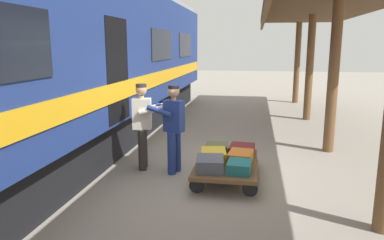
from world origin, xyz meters
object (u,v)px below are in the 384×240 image
Objects in this scene: luggage_cart at (227,164)px; suitcase_teal_softside at (239,167)px; suitcase_yellow_case at (213,156)px; train_car at (46,64)px; suitcase_olive_duffel at (216,149)px; porter_by_door at (143,123)px; suitcase_maroon_trunk at (242,150)px; porter_in_overalls at (173,126)px; suitcase_orange_carryall at (241,157)px; suitcase_slate_roller at (210,164)px.

suitcase_teal_softside is (-0.25, 0.52, 0.14)m from luggage_cart.
suitcase_yellow_case reaches higher than luggage_cart.
suitcase_olive_duffel is (-3.41, -0.21, -1.64)m from train_car.
porter_by_door reaches higher than suitcase_olive_duffel.
porter_by_door is (1.68, -0.30, 0.65)m from luggage_cart.
suitcase_maroon_trunk is (-3.91, -0.21, -1.65)m from train_car.
train_car is at bearing -2.97° from porter_in_overalls.
suitcase_orange_carryall reaches higher than suitcase_teal_softside.
suitcase_orange_carryall is (-0.50, 0.52, 0.01)m from suitcase_olive_duffel.
suitcase_teal_softside reaches higher than luggage_cart.
suitcase_olive_duffel is at bearing -156.36° from porter_in_overalls.
suitcase_slate_roller is at bearing 46.10° from suitcase_orange_carryall.
suitcase_maroon_trunk is 0.72m from suitcase_yellow_case.
suitcase_maroon_trunk is 1.00× the size of suitcase_slate_roller.
porter_by_door is at bearing 179.80° from train_car.
suitcase_teal_softside is 0.52m from suitcase_orange_carryall.
suitcase_orange_carryall is 0.50m from suitcase_yellow_case.
porter_by_door is at bearing 8.78° from suitcase_olive_duffel.
train_car is 42.68× the size of suitcase_olive_duffel.
suitcase_orange_carryall is (-0.25, 0.00, 0.15)m from luggage_cart.
suitcase_teal_softside is at bearing 157.12° from porter_by_door.
suitcase_maroon_trunk is 1.03m from suitcase_teal_softside.
train_car is 34.09× the size of suitcase_yellow_case.
porter_by_door reaches higher than suitcase_teal_softside.
suitcase_orange_carryall is 0.33× the size of porter_by_door.
porter_in_overalls is at bearing 15.09° from suitcase_maroon_trunk.
train_car reaches higher than porter_by_door.
porter_in_overalls is (0.80, 0.35, 0.51)m from suitcase_olive_duffel.
luggage_cart is at bearing -115.70° from suitcase_slate_roller.
porter_in_overalls is at bearing -9.10° from luggage_cart.
train_car is 34.48× the size of suitcase_slate_roller.
suitcase_olive_duffel is 0.80× the size of suitcase_yellow_case.
train_car is 38.33× the size of suitcase_teal_softside.
suitcase_slate_roller is (-3.41, 0.82, -1.62)m from train_car.
suitcase_olive_duffel is 0.27× the size of porter_in_overalls.
porter_in_overalls is (0.80, -0.68, 0.49)m from suitcase_slate_roller.
suitcase_slate_roller is (0.50, 1.03, 0.02)m from suitcase_maroon_trunk.
porter_in_overalls and porter_by_door have the same top height.
suitcase_teal_softside is 0.30× the size of porter_in_overalls.
train_car is 10.44× the size of luggage_cart.
porter_by_door reaches higher than suitcase_maroon_trunk.
luggage_cart is at bearing 170.90° from porter_in_overalls.
suitcase_maroon_trunk is at bearing -90.00° from suitcase_teal_softside.
porter_in_overalls reaches higher than suitcase_orange_carryall.
suitcase_olive_duffel is 0.81× the size of suitcase_slate_roller.
suitcase_olive_duffel is (0.50, 0.00, 0.00)m from suitcase_maroon_trunk.
porter_by_door is (1.93, -0.81, 0.51)m from suitcase_teal_softside.
porter_by_door is at bearing -29.64° from suitcase_slate_roller.
suitcase_teal_softside is (-3.91, 0.82, -1.64)m from train_car.
suitcase_yellow_case is (0.50, 0.52, 0.01)m from suitcase_maroon_trunk.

